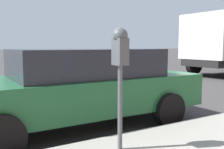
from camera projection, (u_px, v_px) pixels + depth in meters
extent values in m
plane|color=#3D3A3A|center=(92.00, 110.00, 6.23)|extent=(220.00, 220.00, 0.00)
cylinder|color=#4C5156|center=(120.00, 108.00, 3.35)|extent=(0.06, 0.06, 1.10)
cube|color=#4C5156|center=(120.00, 52.00, 3.27)|extent=(0.20, 0.14, 0.34)
sphere|color=#4C5156|center=(120.00, 35.00, 3.25)|extent=(0.19, 0.19, 0.19)
cube|color=gold|center=(116.00, 55.00, 3.37)|extent=(0.01, 0.11, 0.12)
cube|color=black|center=(116.00, 46.00, 3.36)|extent=(0.01, 0.10, 0.08)
cube|color=#1E5B33|center=(77.00, 93.00, 4.92)|extent=(1.86, 4.77, 0.63)
cube|color=#232833|center=(86.00, 63.00, 4.96)|extent=(1.62, 2.67, 0.51)
cylinder|color=black|center=(1.00, 138.00, 3.42)|extent=(0.22, 0.64, 0.64)
cylinder|color=black|center=(169.00, 110.00, 4.94)|extent=(0.22, 0.64, 0.64)
cylinder|color=black|center=(117.00, 94.00, 6.49)|extent=(0.22, 0.64, 0.64)
cube|color=silver|center=(216.00, 37.00, 12.86)|extent=(2.61, 2.53, 2.18)
cylinder|color=black|center=(194.00, 64.00, 14.09)|extent=(0.33, 1.05, 1.04)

